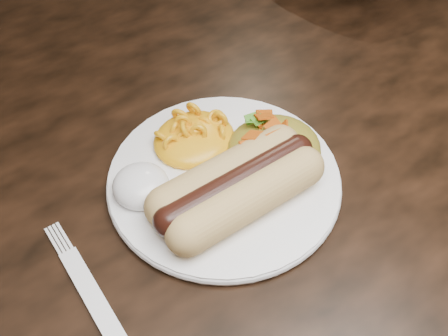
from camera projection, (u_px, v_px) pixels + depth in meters
table at (181, 158)px, 0.63m from camera, size 1.60×0.90×0.75m
plate at (224, 179)px, 0.48m from camera, size 0.26×0.26×0.01m
hotdog at (237, 186)px, 0.45m from camera, size 0.13×0.07×0.04m
mac_and_cheese at (194, 131)px, 0.49m from camera, size 0.09×0.08×0.03m
sour_cream at (140, 181)px, 0.46m from camera, size 0.05×0.05×0.03m
taco_salad at (275, 143)px, 0.48m from camera, size 0.09×0.09×0.04m
fork at (93, 298)px, 0.41m from camera, size 0.02×0.13×0.00m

